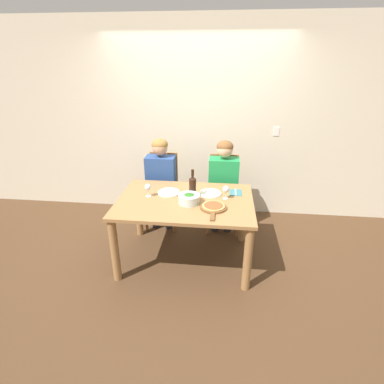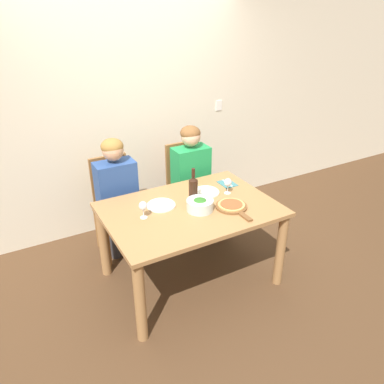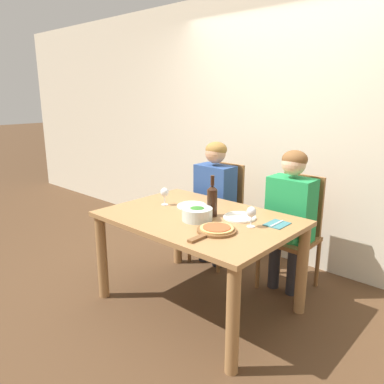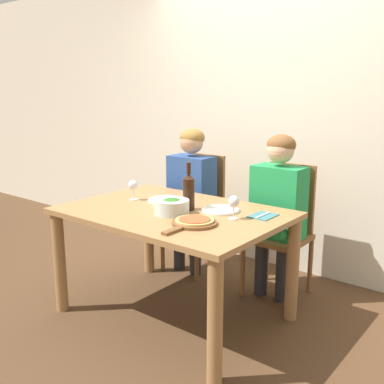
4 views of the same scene
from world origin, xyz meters
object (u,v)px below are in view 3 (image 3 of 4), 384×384
dinner_plate_right (240,217)px  fork_on_napkin (277,224)px  person_man (290,208)px  person_woman (214,191)px  chair_left (221,210)px  broccoli_bowl (197,214)px  wine_bottle (212,200)px  wine_glass_left (165,193)px  chair_right (295,229)px  dinner_plate_left (192,206)px  pizza_on_board (216,230)px  wine_glass_right (251,213)px

dinner_plate_right → fork_on_napkin: bearing=12.8°
person_man → person_woman: bearing=180.0°
chair_left → broccoli_bowl: 1.05m
wine_bottle → wine_glass_left: (-0.49, -0.04, -0.03)m
chair_right → dinner_plate_right: (-0.14, -0.65, 0.24)m
wine_bottle → wine_glass_left: 0.49m
person_woman → dinner_plate_right: (0.68, -0.53, 0.02)m
fork_on_napkin → chair_right: bearing=103.9°
dinner_plate_right → dinner_plate_left: bearing=-176.6°
chair_right → person_woman: size_ratio=0.81×
chair_right → fork_on_napkin: (0.14, -0.58, 0.23)m
pizza_on_board → fork_on_napkin: pizza_on_board is taller
dinner_plate_right → chair_left: bearing=136.6°
chair_left → person_woman: (-0.00, -0.12, 0.22)m
person_man → wine_bottle: (-0.33, -0.63, 0.14)m
chair_right → broccoli_bowl: chair_right is taller
chair_right → wine_glass_left: (-0.82, -0.79, 0.33)m
chair_right → wine_glass_left: chair_right is taller
person_man → broccoli_bowl: bearing=-114.3°
broccoli_bowl → wine_glass_left: wine_glass_left is taller
pizza_on_board → chair_left: bearing=126.2°
person_woman → dinner_plate_left: bearing=-69.2°
person_woman → wine_glass_right: (0.85, -0.63, 0.12)m
broccoli_bowl → dinner_plate_right: 0.33m
dinner_plate_left → wine_glass_left: (-0.21, -0.11, 0.10)m
chair_left → chair_right: bearing=0.0°
wine_glass_left → wine_glass_right: (0.85, 0.04, 0.00)m
person_woman → wine_glass_right: size_ratio=8.22×
pizza_on_board → wine_glass_left: bearing=163.8°
dinner_plate_left → fork_on_napkin: size_ratio=1.41×
person_woman → wine_glass_left: (0.00, -0.67, 0.12)m
chair_right → fork_on_napkin: bearing=-76.1°
chair_right → dinner_plate_left: chair_right is taller
person_man → dinner_plate_left: 0.83m
dinner_plate_left → wine_glass_right: wine_glass_right is taller
pizza_on_board → chair_right: bearing=84.7°
dinner_plate_right → pizza_on_board: 0.36m
broccoli_bowl → pizza_on_board: (0.26, -0.10, -0.03)m
person_woman → dinner_plate_right: bearing=-37.7°
wine_bottle → wine_glass_left: size_ratio=2.14×
chair_left → dinner_plate_right: 0.97m
person_woman → person_man: 0.83m
person_woman → pizza_on_board: person_woman is taller
wine_glass_left → person_man: bearing=39.1°
wine_bottle → fork_on_napkin: 0.52m
chair_right → dinner_plate_left: (-0.61, -0.67, 0.24)m
chair_left → wine_glass_left: 0.86m
person_man → pizza_on_board: (-0.09, -0.88, 0.03)m
chair_left → dinner_plate_right: chair_left is taller
chair_right → wine_bottle: wine_bottle is taller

